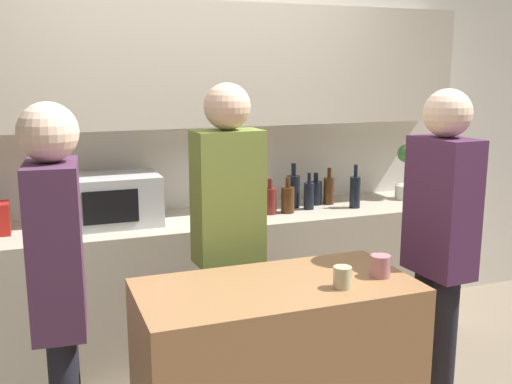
{
  "coord_description": "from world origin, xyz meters",
  "views": [
    {
      "loc": [
        -0.91,
        -2.15,
        1.8
      ],
      "look_at": [
        0.01,
        0.31,
        1.26
      ],
      "focal_mm": 42.0,
      "sensor_mm": 36.0,
      "label": 1
    }
  ],
  "objects_px": {
    "cup_1": "(380,266)",
    "person_right": "(440,234)",
    "bottle_5": "(329,190)",
    "person_left": "(228,223)",
    "potted_plant": "(406,172)",
    "bottle_3": "(309,195)",
    "bottle_0": "(270,200)",
    "bottle_2": "(293,191)",
    "bottle_1": "(288,199)",
    "person_center": "(58,281)",
    "bottle_4": "(316,192)",
    "bottle_6": "(355,191)",
    "cup_0": "(342,277)",
    "microwave": "(115,200)"
  },
  "relations": [
    {
      "from": "bottle_0",
      "to": "bottle_6",
      "type": "distance_m",
      "value": 0.61
    },
    {
      "from": "person_left",
      "to": "person_right",
      "type": "xyz_separation_m",
      "value": [
        0.91,
        -0.49,
        -0.02
      ]
    },
    {
      "from": "cup_1",
      "to": "person_left",
      "type": "distance_m",
      "value": 0.8
    },
    {
      "from": "bottle_5",
      "to": "person_left",
      "type": "relative_size",
      "value": 0.15
    },
    {
      "from": "bottle_3",
      "to": "bottle_1",
      "type": "bearing_deg",
      "value": -165.65
    },
    {
      "from": "bottle_6",
      "to": "cup_0",
      "type": "distance_m",
      "value": 1.62
    },
    {
      "from": "bottle_5",
      "to": "cup_0",
      "type": "distance_m",
      "value": 1.71
    },
    {
      "from": "bottle_4",
      "to": "person_center",
      "type": "xyz_separation_m",
      "value": [
        -1.75,
        -1.35,
        0.04
      ]
    },
    {
      "from": "potted_plant",
      "to": "bottle_0",
      "type": "relative_size",
      "value": 1.7
    },
    {
      "from": "bottle_1",
      "to": "bottle_5",
      "type": "relative_size",
      "value": 0.92
    },
    {
      "from": "bottle_0",
      "to": "person_center",
      "type": "xyz_separation_m",
      "value": [
        -1.35,
        -1.2,
        0.04
      ]
    },
    {
      "from": "potted_plant",
      "to": "person_right",
      "type": "distance_m",
      "value": 1.48
    },
    {
      "from": "potted_plant",
      "to": "bottle_4",
      "type": "distance_m",
      "value": 0.7
    },
    {
      "from": "bottle_4",
      "to": "bottle_3",
      "type": "bearing_deg",
      "value": -132.95
    },
    {
      "from": "bottle_2",
      "to": "bottle_3",
      "type": "height_order",
      "value": "bottle_2"
    },
    {
      "from": "bottle_0",
      "to": "bottle_1",
      "type": "height_order",
      "value": "bottle_1"
    },
    {
      "from": "bottle_0",
      "to": "person_right",
      "type": "distance_m",
      "value": 1.28
    },
    {
      "from": "potted_plant",
      "to": "person_center",
      "type": "distance_m",
      "value": 2.75
    },
    {
      "from": "microwave",
      "to": "bottle_4",
      "type": "distance_m",
      "value": 1.37
    },
    {
      "from": "cup_1",
      "to": "person_left",
      "type": "height_order",
      "value": "person_left"
    },
    {
      "from": "person_right",
      "to": "microwave",
      "type": "bearing_deg",
      "value": 42.06
    },
    {
      "from": "potted_plant",
      "to": "person_center",
      "type": "bearing_deg",
      "value": -152.03
    },
    {
      "from": "bottle_1",
      "to": "bottle_2",
      "type": "distance_m",
      "value": 0.16
    },
    {
      "from": "bottle_0",
      "to": "bottle_2",
      "type": "distance_m",
      "value": 0.25
    },
    {
      "from": "cup_1",
      "to": "person_right",
      "type": "bearing_deg",
      "value": 18.05
    },
    {
      "from": "cup_0",
      "to": "cup_1",
      "type": "relative_size",
      "value": 0.95
    },
    {
      "from": "bottle_6",
      "to": "cup_0",
      "type": "height_order",
      "value": "bottle_6"
    },
    {
      "from": "bottle_2",
      "to": "bottle_3",
      "type": "xyz_separation_m",
      "value": [
        0.08,
        -0.08,
        -0.02
      ]
    },
    {
      "from": "bottle_1",
      "to": "potted_plant",
      "type": "bearing_deg",
      "value": 5.86
    },
    {
      "from": "cup_0",
      "to": "person_left",
      "type": "xyz_separation_m",
      "value": [
        -0.27,
        0.69,
        0.09
      ]
    },
    {
      "from": "microwave",
      "to": "cup_0",
      "type": "height_order",
      "value": "microwave"
    },
    {
      "from": "microwave",
      "to": "bottle_0",
      "type": "xyz_separation_m",
      "value": [
        0.97,
        -0.09,
        -0.06
      ]
    },
    {
      "from": "potted_plant",
      "to": "cup_1",
      "type": "relative_size",
      "value": 4.08
    },
    {
      "from": "bottle_3",
      "to": "person_center",
      "type": "bearing_deg",
      "value": -143.02
    },
    {
      "from": "bottle_1",
      "to": "bottle_5",
      "type": "height_order",
      "value": "bottle_5"
    },
    {
      "from": "bottle_1",
      "to": "person_center",
      "type": "bearing_deg",
      "value": -140.94
    },
    {
      "from": "bottle_2",
      "to": "cup_1",
      "type": "xyz_separation_m",
      "value": [
        -0.23,
        -1.46,
        -0.04
      ]
    },
    {
      "from": "bottle_6",
      "to": "person_left",
      "type": "distance_m",
      "value": 1.31
    },
    {
      "from": "bottle_5",
      "to": "cup_1",
      "type": "height_order",
      "value": "bottle_5"
    },
    {
      "from": "bottle_3",
      "to": "person_right",
      "type": "relative_size",
      "value": 0.14
    },
    {
      "from": "bottle_0",
      "to": "cup_1",
      "type": "bearing_deg",
      "value": -90.72
    },
    {
      "from": "bottle_1",
      "to": "bottle_0",
      "type": "bearing_deg",
      "value": 175.39
    },
    {
      "from": "bottle_1",
      "to": "bottle_2",
      "type": "relative_size",
      "value": 0.77
    },
    {
      "from": "bottle_2",
      "to": "bottle_3",
      "type": "bearing_deg",
      "value": -46.96
    },
    {
      "from": "bottle_6",
      "to": "person_center",
      "type": "distance_m",
      "value": 2.27
    },
    {
      "from": "bottle_0",
      "to": "cup_1",
      "type": "height_order",
      "value": "bottle_0"
    },
    {
      "from": "bottle_0",
      "to": "cup_1",
      "type": "xyz_separation_m",
      "value": [
        -0.02,
        -1.35,
        -0.01
      ]
    },
    {
      "from": "bottle_1",
      "to": "cup_0",
      "type": "distance_m",
      "value": 1.45
    },
    {
      "from": "bottle_5",
      "to": "person_left",
      "type": "bearing_deg",
      "value": -139.7
    },
    {
      "from": "potted_plant",
      "to": "bottle_3",
      "type": "distance_m",
      "value": 0.8
    }
  ]
}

